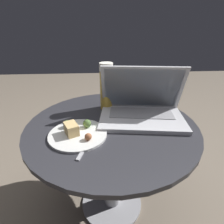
{
  "coord_description": "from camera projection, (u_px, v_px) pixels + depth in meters",
  "views": [
    {
      "loc": [
        -0.04,
        -0.65,
        0.9
      ],
      "look_at": [
        -0.0,
        -0.04,
        0.59
      ],
      "focal_mm": 28.0,
      "sensor_mm": 36.0,
      "label": 1
    }
  ],
  "objects": [
    {
      "name": "ground_plane",
      "position": [
        112.0,
        202.0,
        0.99
      ],
      "size": [
        6.0,
        6.0,
        0.0
      ],
      "primitive_type": "plane",
      "color": "#726656"
    },
    {
      "name": "table",
      "position": [
        112.0,
        146.0,
        0.81
      ],
      "size": [
        0.72,
        0.72,
        0.52
      ],
      "color": "#9E9EA3",
      "rests_on": "ground_plane"
    },
    {
      "name": "laptop",
      "position": [
        142.0,
        108.0,
        0.78
      ],
      "size": [
        0.39,
        0.27,
        0.23
      ],
      "color": "silver",
      "rests_on": "table"
    },
    {
      "name": "beer_glass",
      "position": [
        106.0,
        87.0,
        0.84
      ],
      "size": [
        0.06,
        0.06,
        0.23
      ],
      "color": "gold",
      "rests_on": "table"
    },
    {
      "name": "snack_plate",
      "position": [
        77.0,
        132.0,
        0.67
      ],
      "size": [
        0.22,
        0.22,
        0.05
      ],
      "color": "silver",
      "rests_on": "table"
    },
    {
      "name": "fork",
      "position": [
        89.0,
        141.0,
        0.63
      ],
      "size": [
        0.07,
        0.18,
        0.0
      ],
      "color": "#B2B2B7",
      "rests_on": "table"
    }
  ]
}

